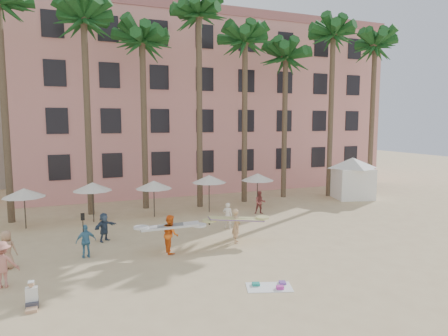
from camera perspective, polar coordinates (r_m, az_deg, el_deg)
ground at (r=17.15m, az=2.72°, el=-15.88°), size 120.00×120.00×0.00m
pink_hotel at (r=42.64m, az=-3.34°, el=8.61°), size 35.00×14.00×16.00m
palm_row at (r=30.89m, az=-8.56°, el=18.57°), size 44.40×5.40×16.30m
umbrella_row at (r=27.45m, az=-14.09°, el=-2.41°), size 22.50×2.70×2.73m
cabana at (r=35.84m, az=17.83°, el=-0.85°), size 5.54×5.54×3.50m
beach_towel at (r=16.71m, az=6.62°, el=-16.44°), size 2.03×1.53×0.14m
carrier_yellow at (r=21.85m, az=1.76°, el=-7.98°), size 3.06×1.20×1.88m
carrier_white at (r=20.43m, az=-7.65°, el=-9.16°), size 2.97×1.38×1.93m
beachgoers at (r=21.44m, az=-16.08°, el=-9.05°), size 16.39×8.29×1.87m
paddle at (r=20.48m, az=-19.48°, el=-8.32°), size 0.18×0.04×2.23m
seated_man at (r=16.38m, az=-25.76°, el=-16.46°), size 0.42×0.72×0.94m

